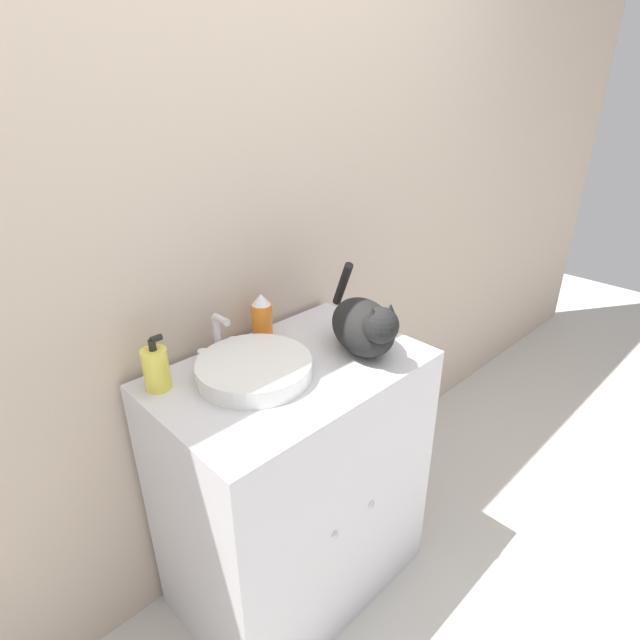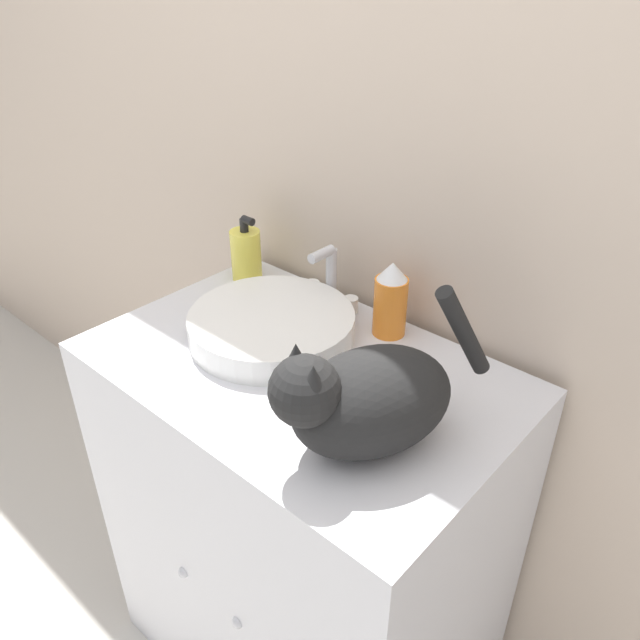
# 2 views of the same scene
# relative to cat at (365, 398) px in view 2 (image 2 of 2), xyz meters

# --- Properties ---
(wall_back) EXTENTS (6.00, 0.05, 2.50)m
(wall_back) POSITION_rel_cat_xyz_m (-0.22, 0.40, 0.24)
(wall_back) COLOR #C6B29E
(wall_back) RESTS_ON ground_plane
(vanity_cabinet) EXTENTS (0.82, 0.54, 0.92)m
(vanity_cabinet) POSITION_rel_cat_xyz_m (-0.22, 0.09, -0.55)
(vanity_cabinet) COLOR silver
(vanity_cabinet) RESTS_ON ground_plane
(sink_basin) EXTENTS (0.33, 0.33, 0.05)m
(sink_basin) POSITION_rel_cat_xyz_m (-0.33, 0.13, -0.07)
(sink_basin) COLOR white
(sink_basin) RESTS_ON vanity_cabinet
(faucet) EXTENTS (0.14, 0.08, 0.14)m
(faucet) POSITION_rel_cat_xyz_m (-0.33, 0.30, -0.04)
(faucet) COLOR silver
(faucet) RESTS_ON vanity_cabinet
(cat) EXTENTS (0.26, 0.38, 0.25)m
(cat) POSITION_rel_cat_xyz_m (0.00, 0.00, 0.00)
(cat) COLOR black
(cat) RESTS_ON vanity_cabinet
(soap_bottle) EXTENTS (0.07, 0.07, 0.16)m
(soap_bottle) POSITION_rel_cat_xyz_m (-0.56, 0.27, -0.03)
(soap_bottle) COLOR #EADB4C
(soap_bottle) RESTS_ON vanity_cabinet
(spray_bottle) EXTENTS (0.07, 0.07, 0.16)m
(spray_bottle) POSITION_rel_cat_xyz_m (-0.17, 0.30, -0.02)
(spray_bottle) COLOR orange
(spray_bottle) RESTS_ON vanity_cabinet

